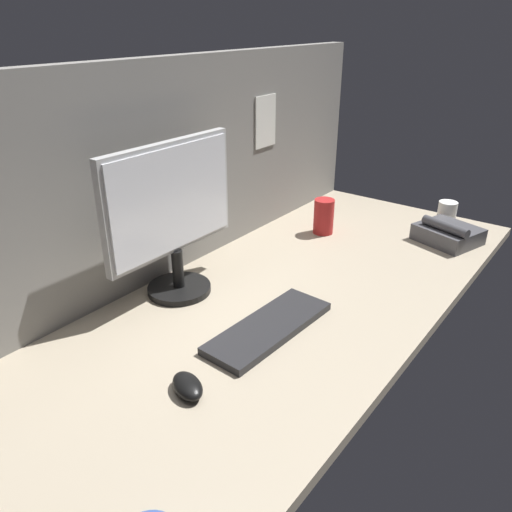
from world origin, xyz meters
The scene contains 8 objects.
ground_plane centered at (0.00, 0.00, -1.50)cm, with size 180.00×80.00×3.00cm, color tan.
cubicle_wall_back centered at (0.05, 37.50, 30.98)cm, with size 180.00×5.50×61.94cm.
monitor centered at (-18.63, 25.14, 23.90)cm, with size 44.11×18.00×42.88cm.
keyboard centered at (-19.42, -7.77, 1.00)cm, with size 37.00×13.00×2.00cm, color #262628.
mouse centered at (-48.39, -7.70, 1.70)cm, with size 5.60×9.60×3.40cm, color black.
mug_ceramic_white centered at (78.85, -19.10, 4.50)cm, with size 6.86×6.86×8.99cm.
mug_red_plastic centered at (44.00, 13.80, 6.32)cm, with size 7.22×7.22×12.64cm.
desk_phone centered at (62.77, -24.92, 3.19)cm, with size 21.96×23.26×8.80cm.
Camera 1 is at (-106.36, -69.61, 71.66)cm, focal length 35.51 mm.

